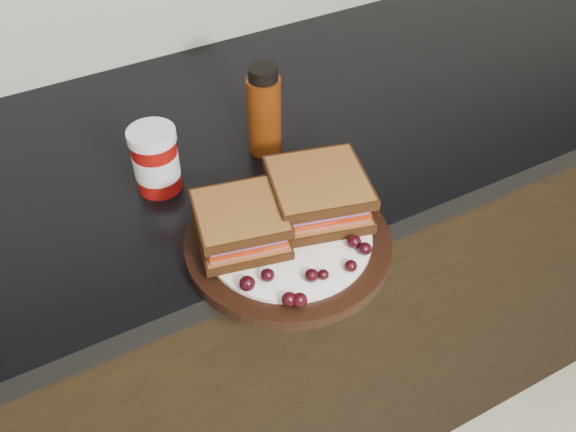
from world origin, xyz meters
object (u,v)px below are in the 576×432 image
(oil_bottle, at_px, (264,110))
(condiment_jar, at_px, (156,160))
(sandwich_left, at_px, (241,224))
(plate, at_px, (288,243))

(oil_bottle, bearing_deg, condiment_jar, -177.61)
(sandwich_left, xyz_separation_m, condiment_jar, (-0.05, 0.18, 0.00))
(plate, xyz_separation_m, condiment_jar, (-0.11, 0.20, 0.04))
(condiment_jar, height_order, oil_bottle, oil_bottle)
(plate, relative_size, condiment_jar, 2.72)
(sandwich_left, bearing_deg, condiment_jar, 118.63)
(condiment_jar, bearing_deg, sandwich_left, -73.81)
(sandwich_left, relative_size, condiment_jar, 1.11)
(sandwich_left, xyz_separation_m, oil_bottle, (0.13, 0.19, 0.02))
(plate, relative_size, sandwich_left, 2.44)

